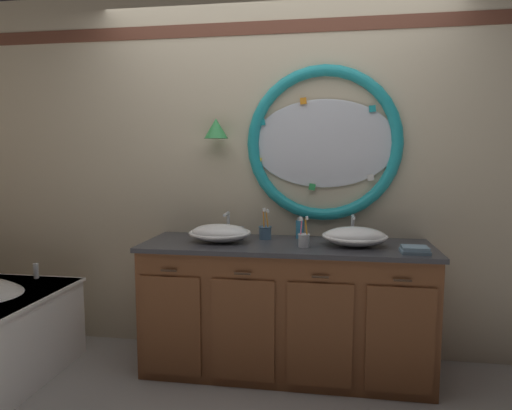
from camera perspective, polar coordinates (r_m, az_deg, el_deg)
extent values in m
plane|color=gray|center=(3.04, 0.93, -21.93)|extent=(14.00, 14.00, 0.00)
cube|color=beige|center=(3.27, 2.45, 3.86)|extent=(6.40, 0.08, 2.60)
cube|color=brown|center=(3.34, 2.45, 21.60)|extent=(6.27, 0.01, 0.09)
ellipsoid|color=silver|center=(3.19, 8.57, 7.70)|extent=(0.99, 0.02, 0.61)
torus|color=teal|center=(3.18, 8.57, 7.70)|extent=(1.08, 0.08, 1.08)
cube|color=yellow|center=(3.21, 17.51, 8.12)|extent=(0.05, 0.01, 0.05)
cube|color=teal|center=(3.20, 14.53, 11.74)|extent=(0.05, 0.01, 0.05)
cube|color=orange|center=(3.20, 6.02, 12.98)|extent=(0.05, 0.01, 0.05)
cube|color=teal|center=(3.22, 0.75, 10.44)|extent=(0.05, 0.01, 0.05)
cube|color=yellow|center=(3.21, 0.28, 5.66)|extent=(0.05, 0.01, 0.05)
cube|color=green|center=(3.18, 7.13, 2.29)|extent=(0.05, 0.01, 0.05)
cube|color=silver|center=(3.19, 14.32, 3.41)|extent=(0.05, 0.01, 0.05)
cylinder|color=#4C3823|center=(3.26, -4.88, 9.94)|extent=(0.02, 0.09, 0.02)
cone|color=green|center=(3.21, -5.09, 9.64)|extent=(0.17, 0.17, 0.14)
cube|color=brown|center=(3.09, 3.76, -13.02)|extent=(1.85, 0.60, 0.83)
cube|color=#38383D|center=(2.98, 3.83, -5.14)|extent=(1.88, 0.63, 0.03)
cube|color=#38383D|center=(3.27, 4.29, -5.43)|extent=(1.85, 0.02, 0.11)
cube|color=brown|center=(2.96, -10.77, -14.84)|extent=(0.39, 0.02, 0.63)
cylinder|color=#422D1E|center=(2.84, -11.01, -8.17)|extent=(0.10, 0.01, 0.01)
cube|color=brown|center=(2.85, -1.66, -15.63)|extent=(0.39, 0.02, 0.63)
cylinder|color=#422D1E|center=(2.72, -1.73, -8.70)|extent=(0.10, 0.01, 0.01)
cube|color=brown|center=(2.81, 8.04, -16.05)|extent=(0.39, 0.02, 0.63)
cylinder|color=#422D1E|center=(2.68, 8.15, -9.03)|extent=(0.10, 0.01, 0.01)
cube|color=brown|center=(2.84, 17.79, -16.03)|extent=(0.39, 0.02, 0.63)
cylinder|color=#422D1E|center=(2.71, 18.09, -9.09)|extent=(0.10, 0.01, 0.01)
cylinder|color=silver|center=(3.64, -26.11, -7.50)|extent=(0.04, 0.04, 0.11)
ellipsoid|color=white|center=(3.00, -4.60, -3.57)|extent=(0.39, 0.26, 0.12)
torus|color=white|center=(3.00, -4.60, -3.52)|extent=(0.41, 0.41, 0.02)
cylinder|color=silver|center=(3.00, -4.60, -3.52)|extent=(0.03, 0.03, 0.01)
ellipsoid|color=white|center=(2.92, 12.39, -3.93)|extent=(0.39, 0.26, 0.13)
torus|color=white|center=(2.92, 12.39, -3.87)|extent=(0.41, 0.41, 0.02)
cylinder|color=silver|center=(2.92, 12.39, -3.87)|extent=(0.03, 0.03, 0.01)
cylinder|color=silver|center=(3.26, -3.53, -3.69)|extent=(0.05, 0.05, 0.02)
cylinder|color=silver|center=(3.24, -3.54, -2.28)|extent=(0.02, 0.02, 0.14)
sphere|color=silver|center=(3.23, -3.55, -1.03)|extent=(0.03, 0.03, 0.03)
cylinder|color=silver|center=(3.17, -3.78, -1.17)|extent=(0.02, 0.12, 0.02)
cylinder|color=silver|center=(3.27, -5.03, -3.30)|extent=(0.04, 0.04, 0.06)
cylinder|color=silver|center=(3.23, -2.02, -3.39)|extent=(0.04, 0.04, 0.06)
cube|color=silver|center=(3.27, -5.04, -2.71)|extent=(0.05, 0.01, 0.01)
cube|color=silver|center=(3.23, -2.02, -2.80)|extent=(0.05, 0.01, 0.01)
cylinder|color=silver|center=(3.18, 12.11, -4.06)|extent=(0.05, 0.05, 0.02)
cylinder|color=silver|center=(3.17, 12.15, -2.65)|extent=(0.02, 0.02, 0.14)
sphere|color=silver|center=(3.16, 12.18, -1.40)|extent=(0.03, 0.03, 0.03)
cylinder|color=silver|center=(3.10, 12.23, -1.54)|extent=(0.02, 0.11, 0.02)
cylinder|color=silver|center=(3.18, 10.50, -3.68)|extent=(0.04, 0.04, 0.06)
cylinder|color=silver|center=(3.19, 13.74, -3.72)|extent=(0.04, 0.04, 0.06)
cube|color=silver|center=(3.17, 10.51, -3.07)|extent=(0.05, 0.01, 0.01)
cube|color=silver|center=(3.18, 13.76, -3.12)|extent=(0.05, 0.01, 0.01)
cylinder|color=slate|center=(3.11, 1.17, -3.56)|extent=(0.08, 0.08, 0.08)
torus|color=slate|center=(3.10, 1.17, -2.79)|extent=(0.09, 0.09, 0.01)
cylinder|color=orange|center=(3.09, 1.50, -2.55)|extent=(0.03, 0.02, 0.17)
cube|color=white|center=(3.08, 1.50, -0.74)|extent=(0.02, 0.02, 0.02)
cylinder|color=pink|center=(3.11, 1.03, -2.42)|extent=(0.03, 0.04, 0.18)
cube|color=white|center=(3.10, 1.03, -0.56)|extent=(0.03, 0.02, 0.03)
cylinder|color=orange|center=(3.08, 1.00, -2.51)|extent=(0.02, 0.02, 0.18)
cube|color=white|center=(3.07, 1.00, -0.62)|extent=(0.02, 0.02, 0.02)
cylinder|color=silver|center=(2.85, 6.09, -4.54)|extent=(0.07, 0.07, 0.08)
torus|color=silver|center=(2.84, 6.10, -3.74)|extent=(0.08, 0.08, 0.01)
cylinder|color=orange|center=(2.84, 6.45, -3.50)|extent=(0.03, 0.01, 0.16)
cube|color=white|center=(2.82, 6.47, -1.65)|extent=(0.02, 0.02, 0.02)
cylinder|color=pink|center=(2.84, 5.69, -3.55)|extent=(0.02, 0.04, 0.16)
cube|color=white|center=(2.82, 5.71, -1.76)|extent=(0.03, 0.02, 0.03)
cylinder|color=#388EBC|center=(3.15, 5.57, -3.10)|extent=(0.06, 0.06, 0.12)
cylinder|color=silver|center=(3.14, 5.58, -1.80)|extent=(0.03, 0.03, 0.02)
cylinder|color=silver|center=(3.12, 5.57, -1.59)|extent=(0.01, 0.04, 0.01)
cube|color=#7593A8|center=(2.83, 19.48, -5.57)|extent=(0.16, 0.14, 0.02)
cube|color=#7593A8|center=(2.83, 19.49, -5.16)|extent=(0.15, 0.13, 0.02)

